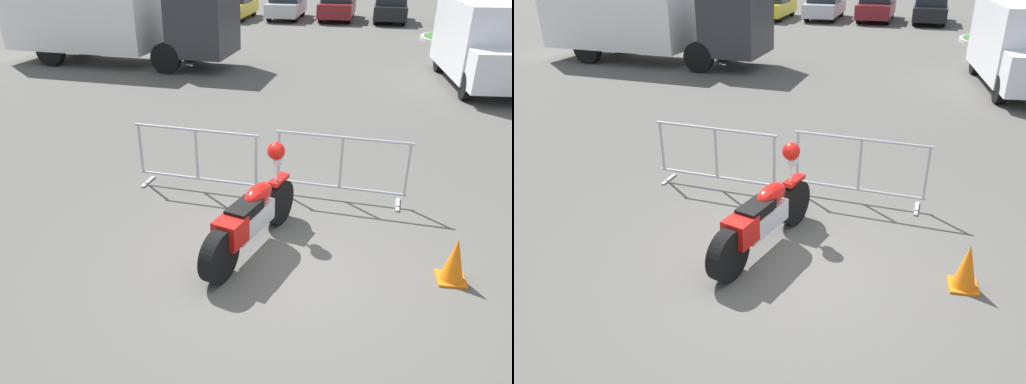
{
  "view_description": "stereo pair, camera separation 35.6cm",
  "coord_description": "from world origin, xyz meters",
  "views": [
    {
      "loc": [
        0.47,
        -5.29,
        3.71
      ],
      "look_at": [
        -0.42,
        0.78,
        0.65
      ],
      "focal_mm": 35.0,
      "sensor_mm": 36.0,
      "label": 1
    },
    {
      "loc": [
        0.82,
        -5.23,
        3.71
      ],
      "look_at": [
        -0.42,
        0.78,
        0.65
      ],
      "focal_mm": 35.0,
      "sensor_mm": 36.0,
      "label": 2
    }
  ],
  "objects": [
    {
      "name": "traffic_cone",
      "position": [
        2.11,
        0.01,
        0.29
      ],
      "size": [
        0.34,
        0.34,
        0.59
      ],
      "color": "orange",
      "rests_on": "ground"
    },
    {
      "name": "box_truck",
      "position": [
        -6.99,
        11.32,
        1.64
      ],
      "size": [
        7.92,
        3.19,
        2.98
      ],
      "rotation": [
        0.0,
        0.0,
        -0.13
      ],
      "color": "white",
      "rests_on": "ground"
    },
    {
      "name": "parked_car_maroon",
      "position": [
        0.67,
        23.47,
        0.73
      ],
      "size": [
        2.11,
        4.4,
        1.45
      ],
      "rotation": [
        0.0,
        0.0,
        1.48
      ],
      "color": "maroon",
      "rests_on": "ground"
    },
    {
      "name": "motorcycle",
      "position": [
        -0.42,
        0.38,
        0.49
      ],
      "size": [
        0.96,
        2.21,
        1.29
      ],
      "rotation": [
        0.0,
        0.0,
        1.22
      ],
      "color": "black",
      "rests_on": "ground"
    },
    {
      "name": "parked_car_silver",
      "position": [
        -2.09,
        23.49,
        0.7
      ],
      "size": [
        2.02,
        4.22,
        1.39
      ],
      "rotation": [
        0.0,
        0.0,
        1.48
      ],
      "color": "#B7BABF",
      "rests_on": "ground"
    },
    {
      "name": "crowd_barrier_near",
      "position": [
        -1.59,
        2.04,
        0.55
      ],
      "size": [
        2.1,
        0.69,
        1.07
      ],
      "rotation": [
        0.0,
        0.0,
        -0.13
      ],
      "color": "#9EA0A5",
      "rests_on": "ground"
    },
    {
      "name": "parked_car_red",
      "position": [
        -10.34,
        23.49,
        0.73
      ],
      "size": [
        2.1,
        4.39,
        1.44
      ],
      "rotation": [
        0.0,
        0.0,
        1.48
      ],
      "color": "#B21E19",
      "rests_on": "ground"
    },
    {
      "name": "parked_car_yellow",
      "position": [
        -4.84,
        23.14,
        0.68
      ],
      "size": [
        1.96,
        4.1,
        1.35
      ],
      "rotation": [
        0.0,
        0.0,
        1.48
      ],
      "color": "yellow",
      "rests_on": "ground"
    },
    {
      "name": "pedestrian",
      "position": [
        -5.18,
        13.13,
        0.92
      ],
      "size": [
        0.47,
        0.47,
        1.69
      ],
      "rotation": [
        0.0,
        0.0,
        2.57
      ],
      "color": "#262838",
      "rests_on": "ground"
    },
    {
      "name": "parked_car_green",
      "position": [
        -7.59,
        22.9,
        0.75
      ],
      "size": [
        2.16,
        4.52,
        1.49
      ],
      "rotation": [
        0.0,
        0.0,
        1.48
      ],
      "color": "#236B38",
      "rests_on": "ground"
    },
    {
      "name": "parked_car_black",
      "position": [
        3.42,
        23.13,
        0.69
      ],
      "size": [
        1.99,
        4.15,
        1.36
      ],
      "rotation": [
        0.0,
        0.0,
        1.48
      ],
      "color": "black",
      "rests_on": "ground"
    },
    {
      "name": "planter_island",
      "position": [
        6.09,
        17.53,
        0.45
      ],
      "size": [
        3.48,
        3.48,
        1.22
      ],
      "color": "#ADA89E",
      "rests_on": "ground"
    },
    {
      "name": "crowd_barrier_far",
      "position": [
        0.74,
        2.04,
        0.55
      ],
      "size": [
        2.1,
        0.69,
        1.07
      ],
      "rotation": [
        0.0,
        0.0,
        -0.13
      ],
      "color": "#9EA0A5",
      "rests_on": "ground"
    },
    {
      "name": "delivery_van",
      "position": [
        4.83,
        10.19,
        1.24
      ],
      "size": [
        2.12,
        5.06,
        2.31
      ],
      "rotation": [
        0.0,
        0.0,
        -1.54
      ],
      "color": "silver",
      "rests_on": "ground"
    },
    {
      "name": "ground_plane",
      "position": [
        0.0,
        0.0,
        0.0
      ],
      "size": [
        120.0,
        120.0,
        0.0
      ],
      "primitive_type": "plane",
      "color": "#54514C"
    }
  ]
}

